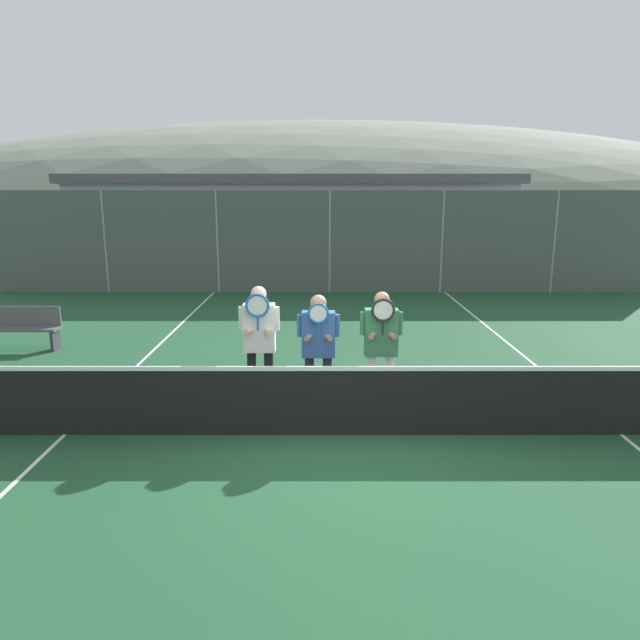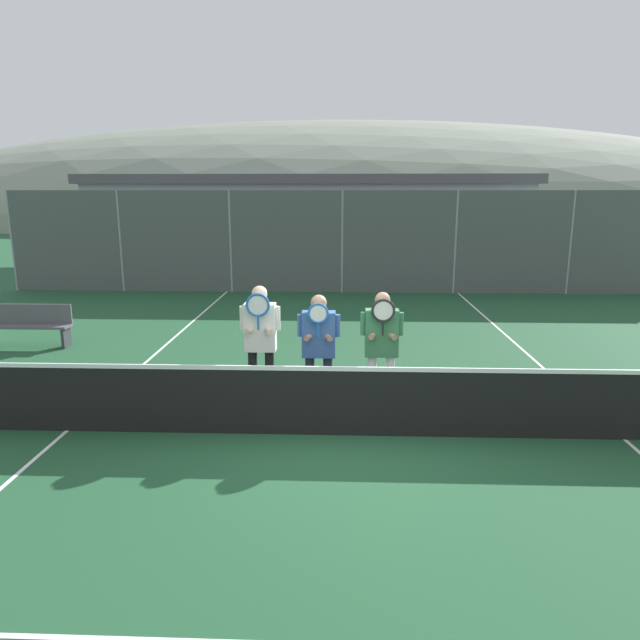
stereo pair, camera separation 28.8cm
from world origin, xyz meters
name	(u,v)px [view 1 (the left image)]	position (x,y,z in m)	size (l,w,h in m)	color
ground_plane	(344,435)	(0.00, 0.00, 0.00)	(120.00, 120.00, 0.00)	#1E4C2D
hill_distant	(324,218)	(0.00, 61.18, 0.00)	(107.68, 59.82, 20.94)	gray
clubhouse_building	(295,220)	(-1.42, 17.75, 1.88)	(17.96, 5.50, 3.71)	#9EA3A8
fence_back	(331,242)	(0.00, 10.66, 1.55)	(20.69, 0.06, 3.11)	gray
tennis_net	(344,400)	(0.00, 0.00, 0.48)	(9.68, 0.09, 1.02)	gray
court_line_left_sideline	(139,365)	(-3.60, 3.00, 0.00)	(0.05, 16.00, 0.01)	white
court_line_right_sideline	(537,365)	(3.60, 3.00, 0.00)	(0.05, 16.00, 0.01)	white
player_leftmost	(261,337)	(-1.15, 0.91, 1.07)	(0.57, 0.34, 1.79)	black
player_center_left	(319,342)	(-0.32, 0.83, 1.01)	(0.60, 0.34, 1.69)	#232838
player_center_right	(382,341)	(0.55, 0.82, 1.03)	(0.59, 0.34, 1.73)	white
car_far_left	(190,254)	(-4.95, 13.35, 0.90)	(4.64, 1.96, 1.77)	navy
car_left_of_center	(336,254)	(0.24, 13.26, 0.92)	(4.77, 2.00, 1.80)	maroon
car_center	(483,253)	(5.48, 13.45, 0.91)	(4.72, 1.96, 1.79)	#B2B7BC
bench_courtside	(16,326)	(-6.34, 4.11, 0.46)	(1.75, 0.36, 0.85)	#515156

